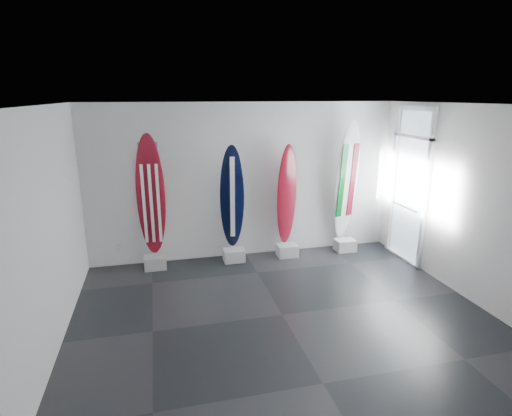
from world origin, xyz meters
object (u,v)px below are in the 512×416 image
object	(u,v)px
surfboard_navy	(232,198)
surfboard_swiss	(287,195)
surfboard_usa	(151,196)
surfboard_italy	(347,181)

from	to	relation	value
surfboard_navy	surfboard_swiss	size ratio (longest dim) A/B	1.02
surfboard_usa	surfboard_swiss	world-z (taller)	surfboard_usa
surfboard_usa	surfboard_italy	world-z (taller)	surfboard_italy
surfboard_navy	surfboard_usa	bearing A→B (deg)	-172.43
surfboard_usa	surfboard_swiss	xyz separation A→B (m)	(2.57, 0.00, -0.13)
surfboard_navy	surfboard_italy	world-z (taller)	surfboard_italy
surfboard_usa	surfboard_navy	size ratio (longest dim) A/B	1.12
surfboard_navy	surfboard_italy	xyz separation A→B (m)	(2.34, 0.00, 0.21)
surfboard_usa	surfboard_italy	xyz separation A→B (m)	(3.82, 0.00, 0.09)
surfboard_usa	surfboard_italy	bearing A→B (deg)	2.70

